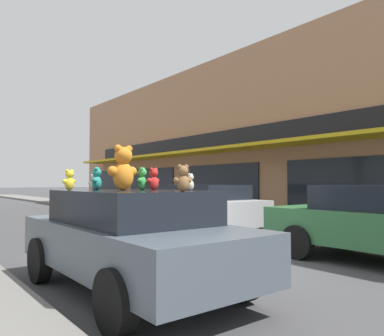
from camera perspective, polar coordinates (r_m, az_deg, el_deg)
The scene contains 13 objects.
ground_plane at distance 7.75m, azimuth 4.01°, elevation -14.08°, with size 260.00×260.00×0.00m, color #424244.
sidewalk_far at distance 11.54m, azimuth 22.54°, elevation -9.63°, with size 2.46×90.00×0.15m.
storefront_row at distance 22.44m, azimuth 18.84°, elevation 3.04°, with size 16.55×29.16×7.24m.
plush_art_car at distance 5.67m, azimuth -9.23°, elevation -10.25°, with size 2.04×4.29×1.47m.
teddy_bear_giant at distance 5.86m, azimuth -10.45°, elevation -0.06°, with size 0.52×0.33×0.70m.
teddy_bear_green at distance 5.98m, azimuth -7.60°, elevation -1.68°, with size 0.25×0.24×0.36m.
teddy_bear_red at distance 5.97m, azimuth -5.88°, elevation -1.71°, with size 0.27×0.18×0.36m.
teddy_bear_yellow at distance 6.08m, azimuth -18.19°, elevation -1.77°, with size 0.24×0.17×0.32m.
teddy_bear_brown at distance 4.81m, azimuth -1.42°, elevation -1.61°, with size 0.26×0.17×0.35m.
teddy_bear_teal at distance 6.21m, azimuth -14.33°, elevation -1.63°, with size 0.23×0.26×0.37m.
teddy_bear_white at distance 6.33m, azimuth -14.68°, elevation -2.10°, with size 0.19×0.16×0.26m.
teddy_bear_cream at distance 5.48m, azimuth -0.27°, elevation -2.19°, with size 0.19×0.14×0.25m.
parked_car_far_center at distance 11.90m, azimuth 0.94°, elevation -5.81°, with size 2.15×4.45×1.53m.
Camera 1 is at (-5.08, -5.64, 1.59)m, focal length 35.00 mm.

